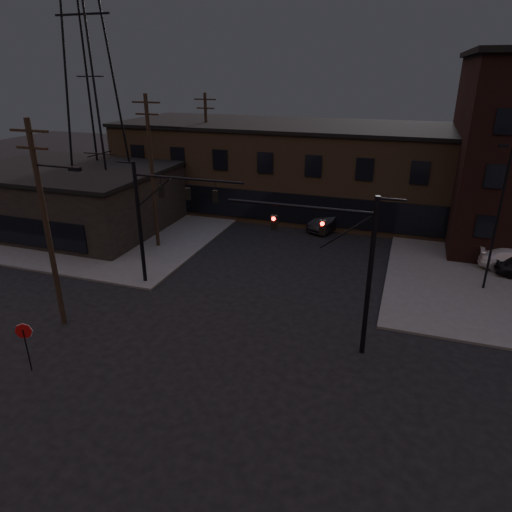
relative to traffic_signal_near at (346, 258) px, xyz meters
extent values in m
plane|color=black|center=(-5.36, -4.50, -4.93)|extent=(140.00, 140.00, 0.00)
cube|color=#474744|center=(-27.36, 17.50, -4.86)|extent=(30.00, 30.00, 0.15)
cube|color=brown|center=(-5.36, 23.50, -0.93)|extent=(40.00, 12.00, 8.00)
cube|color=black|center=(-25.36, 11.50, -2.43)|extent=(16.00, 12.00, 5.00)
cylinder|color=black|center=(1.14, 0.00, -0.93)|extent=(0.24, 0.24, 8.00)
cylinder|color=black|center=(-2.36, 0.00, 2.27)|extent=(7.00, 0.14, 0.14)
cube|color=#FF140C|center=(-1.19, 0.00, 1.37)|extent=(0.28, 0.22, 0.70)
cube|color=#FF140C|center=(-3.52, 0.00, 1.37)|extent=(0.28, 0.22, 0.70)
cylinder|color=black|center=(-13.36, 3.50, -0.93)|extent=(0.24, 0.24, 8.00)
cylinder|color=black|center=(-9.86, 3.50, 2.27)|extent=(7.00, 0.14, 0.14)
cube|color=black|center=(-11.61, 3.50, 1.37)|extent=(0.28, 0.22, 0.70)
cube|color=black|center=(-9.86, 3.50, 1.37)|extent=(0.28, 0.22, 0.70)
cube|color=black|center=(-8.11, 3.50, 1.37)|extent=(0.28, 0.22, 0.70)
cylinder|color=black|center=(-13.36, -6.50, -3.83)|extent=(0.06, 0.06, 2.20)
cylinder|color=maroon|center=(-13.36, -6.48, -2.83)|extent=(0.72, 0.33, 0.76)
cylinder|color=black|center=(-14.86, -2.50, 0.57)|extent=(0.28, 0.28, 11.00)
cube|color=black|center=(-14.86, -2.50, 5.47)|extent=(2.20, 0.12, 0.12)
cube|color=black|center=(-14.86, -2.50, 4.67)|extent=(1.80, 0.12, 0.12)
cube|color=black|center=(-12.56, -2.50, 3.82)|extent=(0.60, 0.25, 0.18)
cylinder|color=black|center=(-15.86, 9.50, 0.82)|extent=(0.28, 0.28, 11.50)
cube|color=black|center=(-15.86, 9.50, 5.97)|extent=(2.20, 0.12, 0.12)
cube|color=black|center=(-15.86, 9.50, 5.17)|extent=(1.80, 0.12, 0.12)
cube|color=black|center=(-13.56, 9.50, 4.32)|extent=(0.60, 0.25, 0.18)
cylinder|color=black|center=(-16.86, 21.50, 0.57)|extent=(0.28, 0.28, 11.00)
cube|color=black|center=(-16.86, 21.50, 5.47)|extent=(2.20, 0.12, 0.12)
cube|color=black|center=(-16.86, 21.50, 4.67)|extent=(1.80, 0.12, 0.12)
cylinder|color=black|center=(7.64, 9.50, -0.43)|extent=(0.14, 0.14, 9.00)
cube|color=black|center=(7.14, 9.50, 4.12)|extent=(0.50, 0.28, 0.18)
imported|color=black|center=(-3.79, 18.16, -4.12)|extent=(3.38, 5.21, 1.62)
camera|label=1|loc=(2.34, -19.88, 8.18)|focal=32.00mm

